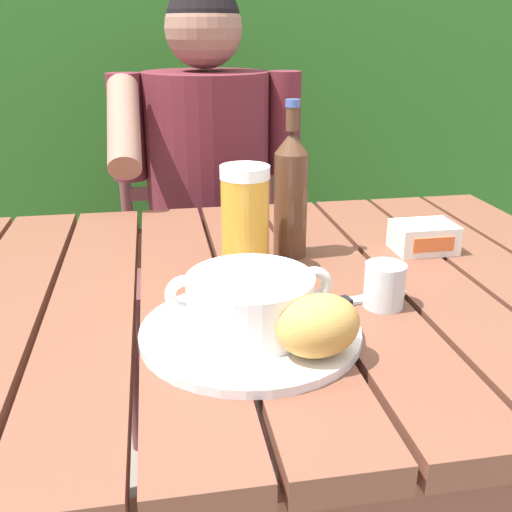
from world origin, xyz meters
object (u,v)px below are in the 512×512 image
(chair_near_diner, at_px, (206,253))
(soup_bowl, at_px, (250,301))
(person_eating, at_px, (209,194))
(table_knife, at_px, (348,301))
(serving_plate, at_px, (250,332))
(butter_tub, at_px, (424,237))
(bread_roll, at_px, (318,326))
(beer_bottle, at_px, (291,193))
(beer_glass, at_px, (245,220))
(water_glass_small, at_px, (384,285))

(chair_near_diner, distance_m, soup_bowl, 1.08)
(person_eating, height_order, table_knife, person_eating)
(serving_plate, bearing_deg, butter_tub, 35.84)
(serving_plate, bearing_deg, table_knife, 24.14)
(chair_near_diner, relative_size, butter_tub, 9.42)
(chair_near_diner, distance_m, bread_roll, 1.15)
(bread_roll, distance_m, table_knife, 0.18)
(serving_plate, xyz_separation_m, table_knife, (0.15, 0.07, -0.00))
(soup_bowl, distance_m, butter_tub, 0.44)
(serving_plate, xyz_separation_m, butter_tub, (0.35, 0.25, 0.02))
(beer_bottle, distance_m, table_knife, 0.23)
(serving_plate, height_order, beer_glass, beer_glass)
(soup_bowl, bearing_deg, butter_tub, 35.84)
(person_eating, bearing_deg, chair_near_diner, 89.19)
(bread_roll, distance_m, butter_tub, 0.44)
(soup_bowl, height_order, butter_tub, soup_bowl)
(person_eating, distance_m, beer_bottle, 0.58)
(beer_bottle, xyz_separation_m, table_knife, (0.04, -0.20, -0.11))
(serving_plate, relative_size, beer_bottle, 1.07)
(table_knife, bearing_deg, bread_roll, -120.57)
(beer_bottle, distance_m, butter_tub, 0.25)
(soup_bowl, height_order, water_glass_small, soup_bowl)
(chair_near_diner, height_order, butter_tub, chair_near_diner)
(soup_bowl, height_order, beer_bottle, beer_bottle)
(water_glass_small, bearing_deg, table_knife, 163.52)
(bread_roll, relative_size, water_glass_small, 1.82)
(bread_roll, bearing_deg, soup_bowl, 130.60)
(serving_plate, height_order, bread_roll, bread_roll)
(beer_bottle, bearing_deg, soup_bowl, -112.75)
(bread_roll, distance_m, beer_bottle, 0.36)
(serving_plate, distance_m, beer_bottle, 0.31)
(beer_glass, xyz_separation_m, water_glass_small, (0.17, -0.16, -0.06))
(beer_bottle, bearing_deg, bread_roll, -97.82)
(serving_plate, height_order, table_knife, serving_plate)
(bread_roll, height_order, beer_glass, beer_glass)
(beer_bottle, bearing_deg, butter_tub, -4.57)
(beer_bottle, bearing_deg, person_eating, 98.83)
(chair_near_diner, height_order, serving_plate, chair_near_diner)
(butter_tub, height_order, table_knife, butter_tub)
(bread_roll, xyz_separation_m, beer_glass, (-0.04, 0.29, 0.04))
(person_eating, relative_size, beer_glass, 7.14)
(butter_tub, bearing_deg, beer_bottle, 175.43)
(chair_near_diner, xyz_separation_m, soup_bowl, (-0.03, -1.03, 0.32))
(water_glass_small, xyz_separation_m, butter_tub, (0.15, 0.20, -0.01))
(serving_plate, relative_size, soup_bowl, 1.34)
(chair_near_diner, distance_m, beer_bottle, 0.85)
(chair_near_diner, bearing_deg, person_eating, -90.81)
(bread_roll, bearing_deg, serving_plate, 130.60)
(beer_glass, bearing_deg, bread_roll, -82.39)
(beer_bottle, height_order, table_knife, beer_bottle)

